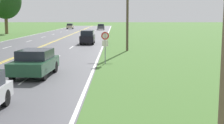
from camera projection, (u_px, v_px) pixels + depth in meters
traffic_sign at (105, 40)px, 22.64m from camera, size 0.60×0.10×2.36m
utility_pole_midground at (127, 5)px, 31.13m from camera, size 1.80×0.24×8.91m
tree_behind_sign at (5, 1)px, 62.16m from camera, size 6.33×6.33×10.27m
car_dark_green_sedan_mid_near at (35, 62)px, 18.10m from camera, size 2.13×4.16×1.55m
car_black_suv_receding at (88, 37)px, 39.68m from camera, size 1.82×4.47×1.73m
car_dark_grey_hatchback_distant at (101, 27)px, 82.44m from camera, size 1.99×3.81×1.55m
car_champagne_hatchback_horizon at (70, 26)px, 88.88m from camera, size 1.83×3.65×1.53m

